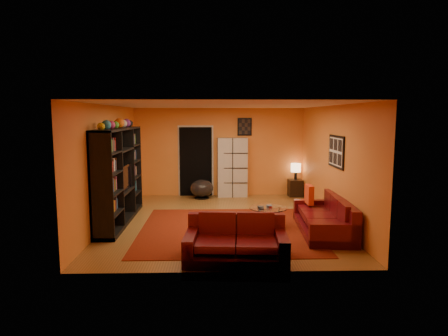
{
  "coord_description": "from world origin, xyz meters",
  "views": [
    {
      "loc": [
        -0.2,
        -8.83,
        2.36
      ],
      "look_at": [
        0.06,
        0.1,
        1.2
      ],
      "focal_mm": 32.0,
      "sensor_mm": 36.0,
      "label": 1
    }
  ],
  "objects_px": {
    "storage_cabinet": "(232,167)",
    "bowl_chair": "(202,188)",
    "table_lamp": "(296,168)",
    "coffee_table": "(268,210)",
    "side_table": "(295,188)",
    "entertainment_unit": "(119,176)",
    "loveseat": "(236,242)",
    "tv": "(121,178)",
    "sofa": "(327,219)"
  },
  "relations": [
    {
      "from": "loveseat",
      "to": "table_lamp",
      "type": "bearing_deg",
      "value": -17.79
    },
    {
      "from": "coffee_table",
      "to": "side_table",
      "type": "xyz_separation_m",
      "value": [
        1.26,
        3.22,
        -0.11
      ]
    },
    {
      "from": "loveseat",
      "to": "side_table",
      "type": "relative_size",
      "value": 3.46
    },
    {
      "from": "sofa",
      "to": "bowl_chair",
      "type": "xyz_separation_m",
      "value": [
        -2.65,
        3.46,
        0.01
      ]
    },
    {
      "from": "loveseat",
      "to": "coffee_table",
      "type": "distance_m",
      "value": 2.1
    },
    {
      "from": "table_lamp",
      "to": "tv",
      "type": "bearing_deg",
      "value": -148.25
    },
    {
      "from": "storage_cabinet",
      "to": "side_table",
      "type": "height_order",
      "value": "storage_cabinet"
    },
    {
      "from": "side_table",
      "to": "entertainment_unit",
      "type": "bearing_deg",
      "value": -148.71
    },
    {
      "from": "tv",
      "to": "side_table",
      "type": "distance_m",
      "value": 5.32
    },
    {
      "from": "storage_cabinet",
      "to": "table_lamp",
      "type": "xyz_separation_m",
      "value": [
        1.87,
        -0.05,
        -0.03
      ]
    },
    {
      "from": "loveseat",
      "to": "bowl_chair",
      "type": "height_order",
      "value": "loveseat"
    },
    {
      "from": "entertainment_unit",
      "to": "bowl_chair",
      "type": "distance_m",
      "value": 3.15
    },
    {
      "from": "tv",
      "to": "side_table",
      "type": "relative_size",
      "value": 1.94
    },
    {
      "from": "bowl_chair",
      "to": "table_lamp",
      "type": "bearing_deg",
      "value": 5.16
    },
    {
      "from": "side_table",
      "to": "table_lamp",
      "type": "xyz_separation_m",
      "value": [
        0.0,
        0.0,
        0.59
      ]
    },
    {
      "from": "entertainment_unit",
      "to": "loveseat",
      "type": "xyz_separation_m",
      "value": [
        2.46,
        -2.41,
        -0.77
      ]
    },
    {
      "from": "entertainment_unit",
      "to": "loveseat",
      "type": "distance_m",
      "value": 3.53
    },
    {
      "from": "sofa",
      "to": "loveseat",
      "type": "height_order",
      "value": "same"
    },
    {
      "from": "tv",
      "to": "side_table",
      "type": "height_order",
      "value": "tv"
    },
    {
      "from": "bowl_chair",
      "to": "side_table",
      "type": "xyz_separation_m",
      "value": [
        2.77,
        0.25,
        -0.04
      ]
    },
    {
      "from": "loveseat",
      "to": "bowl_chair",
      "type": "distance_m",
      "value": 4.96
    },
    {
      "from": "loveseat",
      "to": "table_lamp",
      "type": "distance_m",
      "value": 5.59
    },
    {
      "from": "coffee_table",
      "to": "side_table",
      "type": "relative_size",
      "value": 1.61
    },
    {
      "from": "tv",
      "to": "bowl_chair",
      "type": "relative_size",
      "value": 1.45
    },
    {
      "from": "entertainment_unit",
      "to": "table_lamp",
      "type": "xyz_separation_m",
      "value": [
        4.53,
        2.75,
        -0.21
      ]
    },
    {
      "from": "storage_cabinet",
      "to": "bowl_chair",
      "type": "xyz_separation_m",
      "value": [
        -0.9,
        -0.3,
        -0.57
      ]
    },
    {
      "from": "sofa",
      "to": "table_lamp",
      "type": "bearing_deg",
      "value": 92.25
    },
    {
      "from": "loveseat",
      "to": "coffee_table",
      "type": "bearing_deg",
      "value": -18.48
    },
    {
      "from": "sofa",
      "to": "side_table",
      "type": "height_order",
      "value": "sofa"
    },
    {
      "from": "coffee_table",
      "to": "side_table",
      "type": "bearing_deg",
      "value": 68.65
    },
    {
      "from": "entertainment_unit",
      "to": "tv",
      "type": "xyz_separation_m",
      "value": [
        0.05,
        -0.02,
        -0.05
      ]
    },
    {
      "from": "loveseat",
      "to": "storage_cabinet",
      "type": "height_order",
      "value": "storage_cabinet"
    },
    {
      "from": "storage_cabinet",
      "to": "bowl_chair",
      "type": "distance_m",
      "value": 1.1
    },
    {
      "from": "sofa",
      "to": "storage_cabinet",
      "type": "xyz_separation_m",
      "value": [
        -1.76,
        3.76,
        0.58
      ]
    },
    {
      "from": "sofa",
      "to": "bowl_chair",
      "type": "relative_size",
      "value": 3.39
    },
    {
      "from": "sofa",
      "to": "entertainment_unit",
      "type": "bearing_deg",
      "value": 171.75
    },
    {
      "from": "entertainment_unit",
      "to": "bowl_chair",
      "type": "relative_size",
      "value": 4.47
    },
    {
      "from": "coffee_table",
      "to": "tv",
      "type": "bearing_deg",
      "value": 171.99
    },
    {
      "from": "tv",
      "to": "storage_cabinet",
      "type": "xyz_separation_m",
      "value": [
        2.6,
        2.82,
        -0.13
      ]
    },
    {
      "from": "table_lamp",
      "to": "storage_cabinet",
      "type": "bearing_deg",
      "value": 178.47
    },
    {
      "from": "storage_cabinet",
      "to": "tv",
      "type": "bearing_deg",
      "value": -134.95
    },
    {
      "from": "tv",
      "to": "table_lamp",
      "type": "distance_m",
      "value": 5.26
    },
    {
      "from": "entertainment_unit",
      "to": "tv",
      "type": "distance_m",
      "value": 0.07
    },
    {
      "from": "storage_cabinet",
      "to": "table_lamp",
      "type": "bearing_deg",
      "value": -3.75
    },
    {
      "from": "tv",
      "to": "sofa",
      "type": "relative_size",
      "value": 0.43
    },
    {
      "from": "table_lamp",
      "to": "side_table",
      "type": "bearing_deg",
      "value": -90.0
    },
    {
      "from": "loveseat",
      "to": "coffee_table",
      "type": "relative_size",
      "value": 2.15
    },
    {
      "from": "entertainment_unit",
      "to": "sofa",
      "type": "relative_size",
      "value": 1.32
    },
    {
      "from": "entertainment_unit",
      "to": "tv",
      "type": "relative_size",
      "value": 3.09
    },
    {
      "from": "bowl_chair",
      "to": "sofa",
      "type": "bearing_deg",
      "value": -52.49
    }
  ]
}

